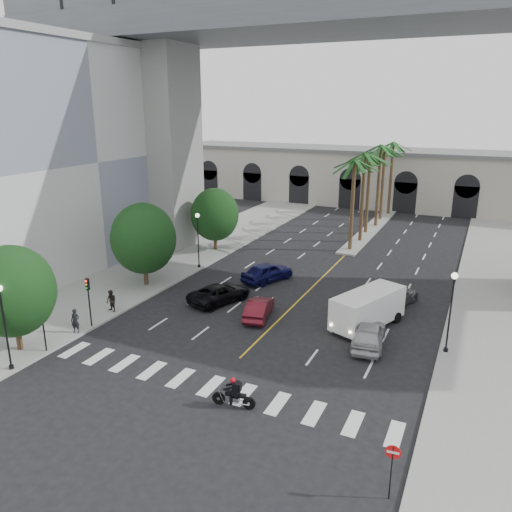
# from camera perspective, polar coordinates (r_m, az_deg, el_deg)

# --- Properties ---
(ground) EXTENTS (140.00, 140.00, 0.00)m
(ground) POSITION_cam_1_polar(r_m,az_deg,el_deg) (29.74, -3.67, -13.24)
(ground) COLOR black
(ground) RESTS_ON ground
(sidewalk_left) EXTENTS (8.00, 100.00, 0.15)m
(sidewalk_left) POSITION_cam_1_polar(r_m,az_deg,el_deg) (48.81, -10.74, -1.09)
(sidewalk_left) COLOR gray
(sidewalk_left) RESTS_ON ground
(sidewalk_right) EXTENTS (8.00, 100.00, 0.15)m
(sidewalk_right) POSITION_cam_1_polar(r_m,az_deg,el_deg) (40.37, 26.81, -6.59)
(sidewalk_right) COLOR gray
(sidewalk_right) RESTS_ON ground
(median) EXTENTS (2.00, 24.00, 0.20)m
(median) POSITION_cam_1_polar(r_m,az_deg,el_deg) (63.50, 12.97, 2.99)
(median) COLOR gray
(median) RESTS_ON ground
(building_left) EXTENTS (16.50, 32.50, 20.60)m
(building_left) POSITION_cam_1_polar(r_m,az_deg,el_deg) (52.65, -24.21, 10.45)
(building_left) COLOR silver
(building_left) RESTS_ON ground
(pier_building) EXTENTS (71.00, 10.50, 8.50)m
(pier_building) POSITION_cam_1_polar(r_m,az_deg,el_deg) (79.18, 15.89, 8.56)
(pier_building) COLOR #B5B1A3
(pier_building) RESTS_ON ground
(bridge) EXTENTS (75.00, 13.00, 26.00)m
(bridge) POSITION_cam_1_polar(r_m,az_deg,el_deg) (45.52, 14.39, 20.95)
(bridge) COLOR gray
(bridge) RESTS_ON ground
(palm_a) EXTENTS (3.20, 3.20, 10.30)m
(palm_a) POSITION_cam_1_polar(r_m,az_deg,el_deg) (52.31, 11.20, 10.22)
(palm_a) COLOR #47331E
(palm_a) RESTS_ON ground
(palm_b) EXTENTS (3.20, 3.20, 10.60)m
(palm_b) POSITION_cam_1_polar(r_m,az_deg,el_deg) (56.13, 12.35, 10.87)
(palm_b) COLOR #47331E
(palm_b) RESTS_ON ground
(palm_c) EXTENTS (3.20, 3.20, 10.10)m
(palm_c) POSITION_cam_1_polar(r_m,az_deg,el_deg) (60.13, 12.92, 10.77)
(palm_c) COLOR #47331E
(palm_c) RESTS_ON ground
(palm_d) EXTENTS (3.20, 3.20, 10.90)m
(palm_d) POSITION_cam_1_polar(r_m,az_deg,el_deg) (63.89, 14.08, 11.70)
(palm_d) COLOR #47331E
(palm_d) RESTS_ON ground
(palm_e) EXTENTS (3.20, 3.20, 10.40)m
(palm_e) POSITION_cam_1_polar(r_m,az_deg,el_deg) (67.89, 14.53, 11.56)
(palm_e) COLOR #47331E
(palm_e) RESTS_ON ground
(palm_f) EXTENTS (3.20, 3.20, 10.70)m
(palm_f) POSITION_cam_1_polar(r_m,az_deg,el_deg) (71.73, 15.41, 11.98)
(palm_f) COLOR #47331E
(palm_f) RESTS_ON ground
(street_tree_near) EXTENTS (5.20, 5.20, 6.89)m
(street_tree_near) POSITION_cam_1_polar(r_m,az_deg,el_deg) (33.91, -26.13, -3.64)
(street_tree_near) COLOR #382616
(street_tree_near) RESTS_ON ground
(street_tree_mid) EXTENTS (5.44, 5.44, 7.21)m
(street_tree_mid) POSITION_cam_1_polar(r_m,az_deg,el_deg) (42.67, -12.73, 1.96)
(street_tree_mid) COLOR #382616
(street_tree_mid) RESTS_ON ground
(street_tree_far) EXTENTS (5.04, 5.04, 6.68)m
(street_tree_far) POSITION_cam_1_polar(r_m,az_deg,el_deg) (52.44, -4.74, 4.73)
(street_tree_far) COLOR #382616
(street_tree_far) RESTS_ON ground
(lamp_post_left_near) EXTENTS (0.40, 0.40, 5.35)m
(lamp_post_left_near) POSITION_cam_1_polar(r_m,az_deg,el_deg) (31.86, -26.86, -6.57)
(lamp_post_left_near) COLOR black
(lamp_post_left_near) RESTS_ON ground
(lamp_post_left_far) EXTENTS (0.40, 0.40, 5.35)m
(lamp_post_left_far) POSITION_cam_1_polar(r_m,az_deg,el_deg) (46.79, -6.64, 2.32)
(lamp_post_left_far) COLOR black
(lamp_post_left_far) RESTS_ON ground
(lamp_post_right) EXTENTS (0.40, 0.40, 5.35)m
(lamp_post_right) POSITION_cam_1_polar(r_m,az_deg,el_deg) (32.65, 21.40, -5.32)
(lamp_post_right) COLOR black
(lamp_post_right) RESTS_ON ground
(traffic_signal_near) EXTENTS (0.25, 0.18, 3.65)m
(traffic_signal_near) POSITION_cam_1_polar(r_m,az_deg,el_deg) (33.48, -23.28, -6.31)
(traffic_signal_near) COLOR black
(traffic_signal_near) RESTS_ON ground
(traffic_signal_far) EXTENTS (0.25, 0.18, 3.65)m
(traffic_signal_far) POSITION_cam_1_polar(r_m,az_deg,el_deg) (36.01, -18.60, -4.18)
(traffic_signal_far) COLOR black
(traffic_signal_far) RESTS_ON ground
(motorcycle_rider) EXTENTS (2.32, 0.66, 1.68)m
(motorcycle_rider) POSITION_cam_1_polar(r_m,az_deg,el_deg) (26.47, -2.43, -15.46)
(motorcycle_rider) COLOR black
(motorcycle_rider) RESTS_ON ground
(car_a) EXTENTS (2.50, 5.01, 1.64)m
(car_a) POSITION_cam_1_polar(r_m,az_deg,el_deg) (33.17, 12.77, -8.70)
(car_a) COLOR #ACACB1
(car_a) RESTS_ON ground
(car_b) EXTENTS (2.40, 4.53, 1.42)m
(car_b) POSITION_cam_1_polar(r_m,az_deg,el_deg) (36.52, 0.35, -5.99)
(car_b) COLOR #56111B
(car_b) RESTS_ON ground
(car_c) EXTENTS (4.12, 5.77, 1.46)m
(car_c) POSITION_cam_1_polar(r_m,az_deg,el_deg) (39.37, -4.18, -4.26)
(car_c) COLOR black
(car_c) RESTS_ON ground
(car_d) EXTENTS (3.71, 5.52, 1.48)m
(car_d) POSITION_cam_1_polar(r_m,az_deg,el_deg) (40.12, 15.44, -4.42)
(car_d) COLOR #5B5A5F
(car_d) RESTS_ON ground
(car_e) EXTENTS (3.78, 5.38, 1.70)m
(car_e) POSITION_cam_1_polar(r_m,az_deg,el_deg) (43.80, 1.30, -1.83)
(car_e) COLOR #0E0F44
(car_e) RESTS_ON ground
(cargo_van) EXTENTS (4.30, 6.41, 2.56)m
(cargo_van) POSITION_cam_1_polar(r_m,az_deg,el_deg) (35.58, 12.62, -5.81)
(cargo_van) COLOR white
(cargo_van) RESTS_ON ground
(pedestrian_a) EXTENTS (0.70, 0.55, 1.69)m
(pedestrian_a) POSITION_cam_1_polar(r_m,az_deg,el_deg) (35.90, -19.95, -7.00)
(pedestrian_a) COLOR black
(pedestrian_a) RESTS_ON sidewalk_left
(pedestrian_b) EXTENTS (0.91, 0.77, 1.66)m
(pedestrian_b) POSITION_cam_1_polar(r_m,az_deg,el_deg) (38.60, -16.21, -4.96)
(pedestrian_b) COLOR black
(pedestrian_b) RESTS_ON sidewalk_left
(do_not_enter_sign) EXTENTS (0.61, 0.08, 2.49)m
(do_not_enter_sign) POSITION_cam_1_polar(r_m,az_deg,el_deg) (21.40, 15.31, -21.60)
(do_not_enter_sign) COLOR black
(do_not_enter_sign) RESTS_ON ground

